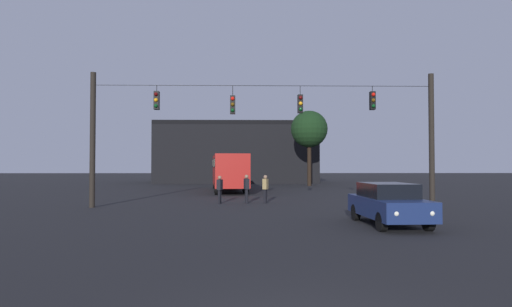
{
  "coord_description": "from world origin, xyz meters",
  "views": [
    {
      "loc": [
        -0.84,
        -5.31,
        2.19
      ],
      "look_at": [
        -0.41,
        15.65,
        2.75
      ],
      "focal_mm": 29.99,
      "sensor_mm": 36.0,
      "label": 1
    }
  ],
  "objects_px": {
    "pedestrian_crossing_right": "(265,187)",
    "pedestrian_crossing_left": "(220,188)",
    "tree_left_silhouette": "(309,129)",
    "car_near_right": "(388,203)",
    "pedestrian_crossing_center": "(247,187)",
    "city_bus": "(229,169)"
  },
  "relations": [
    {
      "from": "city_bus",
      "to": "pedestrian_crossing_center",
      "type": "relative_size",
      "value": 6.87
    },
    {
      "from": "pedestrian_crossing_left",
      "to": "tree_left_silhouette",
      "type": "relative_size",
      "value": 0.2
    },
    {
      "from": "pedestrian_crossing_left",
      "to": "tree_left_silhouette",
      "type": "xyz_separation_m",
      "value": [
        8.02,
        20.39,
        5.01
      ]
    },
    {
      "from": "pedestrian_crossing_left",
      "to": "pedestrian_crossing_center",
      "type": "distance_m",
      "value": 1.53
    },
    {
      "from": "pedestrian_crossing_center",
      "to": "pedestrian_crossing_right",
      "type": "bearing_deg",
      "value": 5.97
    },
    {
      "from": "pedestrian_crossing_right",
      "to": "tree_left_silhouette",
      "type": "bearing_deg",
      "value": 74.83
    },
    {
      "from": "city_bus",
      "to": "pedestrian_crossing_right",
      "type": "distance_m",
      "value": 11.54
    },
    {
      "from": "city_bus",
      "to": "car_near_right",
      "type": "xyz_separation_m",
      "value": [
        6.68,
        -20.14,
        -1.07
      ]
    },
    {
      "from": "pedestrian_crossing_center",
      "to": "pedestrian_crossing_right",
      "type": "distance_m",
      "value": 1.08
    },
    {
      "from": "city_bus",
      "to": "pedestrian_crossing_right",
      "type": "height_order",
      "value": "city_bus"
    },
    {
      "from": "pedestrian_crossing_right",
      "to": "tree_left_silhouette",
      "type": "distance_m",
      "value": 21.35
    },
    {
      "from": "pedestrian_crossing_center",
      "to": "car_near_right",
      "type": "bearing_deg",
      "value": -59.58
    },
    {
      "from": "pedestrian_crossing_right",
      "to": "pedestrian_crossing_left",
      "type": "bearing_deg",
      "value": -172.31
    },
    {
      "from": "pedestrian_crossing_right",
      "to": "pedestrian_crossing_center",
      "type": "bearing_deg",
      "value": -174.03
    },
    {
      "from": "car_near_right",
      "to": "tree_left_silhouette",
      "type": "relative_size",
      "value": 0.56
    },
    {
      "from": "city_bus",
      "to": "car_near_right",
      "type": "relative_size",
      "value": 2.54
    },
    {
      "from": "pedestrian_crossing_left",
      "to": "pedestrian_crossing_right",
      "type": "bearing_deg",
      "value": 7.69
    },
    {
      "from": "pedestrian_crossing_left",
      "to": "tree_left_silhouette",
      "type": "height_order",
      "value": "tree_left_silhouette"
    },
    {
      "from": "city_bus",
      "to": "tree_left_silhouette",
      "type": "height_order",
      "value": "tree_left_silhouette"
    },
    {
      "from": "city_bus",
      "to": "pedestrian_crossing_center",
      "type": "bearing_deg",
      "value": -82.46
    },
    {
      "from": "tree_left_silhouette",
      "to": "pedestrian_crossing_center",
      "type": "bearing_deg",
      "value": -107.91
    },
    {
      "from": "car_near_right",
      "to": "tree_left_silhouette",
      "type": "distance_m",
      "value": 29.45
    }
  ]
}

